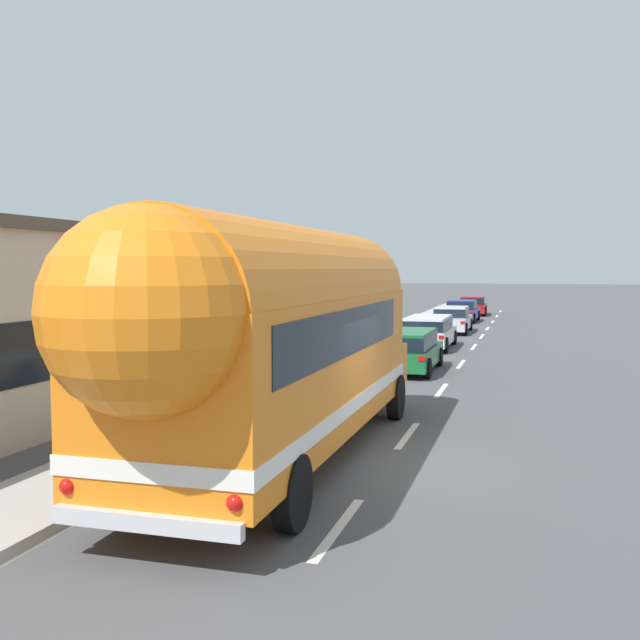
# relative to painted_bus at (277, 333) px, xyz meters

# --- Properties ---
(ground_plane) EXTENTS (300.00, 300.00, 0.00)m
(ground_plane) POSITION_rel_painted_bus_xyz_m (1.71, 0.81, -2.30)
(ground_plane) COLOR #4C4C4F
(lane_markings) EXTENTS (3.54, 80.00, 0.01)m
(lane_markings) POSITION_rel_painted_bus_xyz_m (-0.69, 14.04, -2.30)
(lane_markings) COLOR silver
(lane_markings) RESTS_ON ground
(sidewalk_slab) EXTENTS (1.89, 90.00, 0.15)m
(sidewalk_slab) POSITION_rel_painted_bus_xyz_m (-2.65, 10.81, -2.23)
(sidewalk_slab) COLOR #ADA89E
(sidewalk_slab) RESTS_ON ground
(painted_bus) EXTENTS (2.63, 11.82, 4.12)m
(painted_bus) POSITION_rel_painted_bus_xyz_m (0.00, 0.00, 0.00)
(painted_bus) COLOR orange
(painted_bus) RESTS_ON ground
(car_lead) EXTENTS (1.93, 4.46, 1.37)m
(car_lead) POSITION_rel_painted_bus_xyz_m (0.18, 12.03, -1.51)
(car_lead) COLOR #196633
(car_lead) RESTS_ON ground
(car_second) EXTENTS (1.94, 4.82, 1.37)m
(car_second) POSITION_rel_painted_bus_xyz_m (-0.08, 19.17, -1.50)
(car_second) COLOR white
(car_second) RESTS_ON ground
(car_third) EXTENTS (1.88, 4.67, 1.37)m
(car_third) POSITION_rel_painted_bus_xyz_m (0.04, 27.20, -1.56)
(car_third) COLOR silver
(car_third) RESTS_ON ground
(car_fourth) EXTENTS (2.03, 4.37, 1.37)m
(car_fourth) POSITION_rel_painted_bus_xyz_m (-0.16, 35.18, -1.57)
(car_fourth) COLOR navy
(car_fourth) RESTS_ON ground
(car_fifth) EXTENTS (2.02, 4.35, 1.37)m
(car_fifth) POSITION_rel_painted_bus_xyz_m (-0.01, 41.95, -1.51)
(car_fifth) COLOR #A5191E
(car_fifth) RESTS_ON ground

